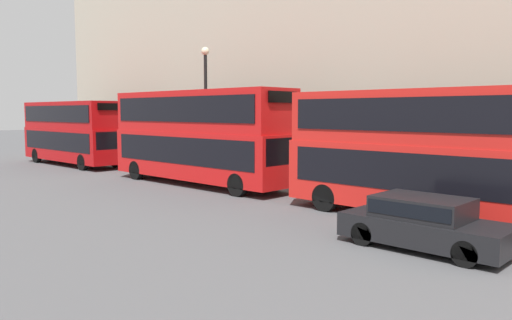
% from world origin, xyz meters
% --- Properties ---
extents(bus_leading, '(2.59, 10.76, 4.33)m').
position_xyz_m(bus_leading, '(1.60, 5.52, 2.39)').
color(bus_leading, red).
rests_on(bus_leading, ground).
extents(bus_second_in_queue, '(2.59, 10.96, 4.61)m').
position_xyz_m(bus_second_in_queue, '(1.60, 17.76, 2.53)').
color(bus_second_in_queue, red).
rests_on(bus_second_in_queue, ground).
extents(bus_third_in_queue, '(2.59, 10.01, 4.26)m').
position_xyz_m(bus_third_in_queue, '(1.60, 30.95, 2.35)').
color(bus_third_in_queue, '#B20C0F').
rests_on(bus_third_in_queue, ground).
extents(car_dark_sedan, '(1.86, 4.30, 1.38)m').
position_xyz_m(car_dark_sedan, '(-1.80, 4.48, 0.73)').
color(car_dark_sedan, black).
rests_on(car_dark_sedan, ground).
extents(street_lamp, '(0.44, 0.44, 7.09)m').
position_xyz_m(street_lamp, '(3.71, 19.69, 4.33)').
color(street_lamp, black).
rests_on(street_lamp, ground).
extents(pedestrian, '(0.36, 0.36, 1.74)m').
position_xyz_m(pedestrian, '(4.56, 18.95, 0.80)').
color(pedestrian, '#334C6B').
rests_on(pedestrian, ground).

